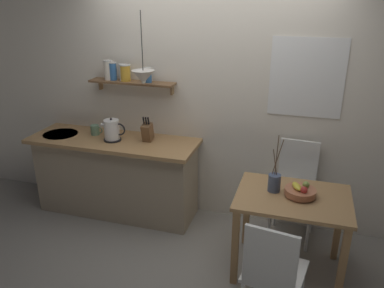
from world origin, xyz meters
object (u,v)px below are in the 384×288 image
Objects in this scene: dining_chair_far at (295,187)px; electric_kettle at (112,130)px; fruit_bowl at (300,191)px; twig_vase at (274,182)px; coffee_mug_by_sink at (95,130)px; dining_chair_near at (273,271)px; pendant_lamp at (143,77)px; knife_block at (147,132)px; dining_table at (292,209)px.

electric_kettle is (-1.90, -0.16, 0.46)m from dining_chair_far.
dining_chair_far is 3.86× the size of fruit_bowl.
twig_vase is 2.06m from coffee_mug_by_sink.
twig_vase reaches higher than dining_chair_near.
coffee_mug_by_sink is at bearing 170.65° from pendant_lamp.
knife_block reaches higher than dining_chair_far.
pendant_lamp reaches higher than twig_vase.
knife_block is (-1.53, 0.52, 0.36)m from dining_table.
dining_table is at bearing -165.41° from fruit_bowl.
twig_vase is at bearing 171.31° from fruit_bowl.
dining_chair_near is at bearing -38.12° from pendant_lamp.
dining_table is 1.86× the size of twig_vase.
twig_vase is 1.59m from pendant_lamp.
pendant_lamp reaches higher than dining_chair_near.
dining_chair_near is at bearing -39.76° from knife_block.
twig_vase is at bearing -16.21° from pendant_lamp.
coffee_mug_by_sink reaches higher than dining_table.
dining_table is 0.70m from dining_chair_near.
dining_chair_near is at bearing -100.88° from fruit_bowl.
pendant_lamp is (0.02, -0.08, 0.60)m from knife_block.
electric_kettle is (-1.95, 0.43, 0.19)m from fruit_bowl.
knife_block is (0.37, 0.08, -0.01)m from electric_kettle.
dining_table is 1.03× the size of dining_chair_near.
dining_chair_near is (-0.08, -0.68, -0.12)m from dining_table.
coffee_mug_by_sink is 0.20× the size of pendant_lamp.
dining_table is 1.85m from pendant_lamp.
electric_kettle reaches higher than dining_chair_far.
dining_chair_far is 0.65m from twig_vase.
fruit_bowl is 0.51× the size of twig_vase.
electric_kettle reaches higher than dining_table.
pendant_lamp is at bearing 164.82° from fruit_bowl.
pendant_lamp is (-1.35, 0.39, 0.75)m from twig_vase.
knife_block reaches higher than fruit_bowl.
twig_vase is (-0.17, 0.05, 0.21)m from dining_table.
dining_chair_far reaches higher than fruit_bowl.
dining_chair_near reaches higher than fruit_bowl.
pendant_lamp is at bearing 163.79° from twig_vase.
electric_kettle is 0.29m from coffee_mug_by_sink.
dining_chair_near is 1.95m from knife_block.
dining_table is at bearing -16.13° from pendant_lamp.
fruit_bowl is at bearing 79.12° from dining_chair_near.
coffee_mug_by_sink reaches higher than dining_chair_near.
dining_chair_near is 0.91× the size of dining_chair_far.
knife_block is 1.99× the size of coffee_mug_by_sink.
dining_table is 0.61m from dining_chair_far.
knife_block is (-1.36, 0.48, 0.15)m from twig_vase.
dining_table is 0.18m from fruit_bowl.
dining_table is at bearing -18.79° from knife_block.
electric_kettle is at bearing -167.36° from knife_block.
electric_kettle is (-1.90, 0.44, 0.37)m from dining_table.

